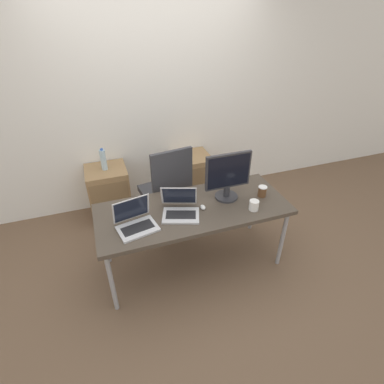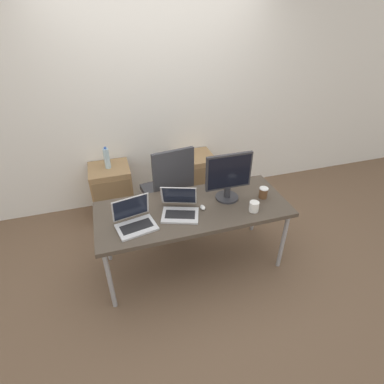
{
  "view_description": "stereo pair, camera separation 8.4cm",
  "coord_description": "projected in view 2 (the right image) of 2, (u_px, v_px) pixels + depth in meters",
  "views": [
    {
      "loc": [
        -0.74,
        -2.1,
        2.33
      ],
      "look_at": [
        0.0,
        0.04,
        0.85
      ],
      "focal_mm": 28.0,
      "sensor_mm": 36.0,
      "label": 1
    },
    {
      "loc": [
        -0.66,
        -2.12,
        2.33
      ],
      "look_at": [
        0.0,
        0.04,
        0.85
      ],
      "focal_mm": 28.0,
      "sensor_mm": 36.0,
      "label": 2
    }
  ],
  "objects": [
    {
      "name": "desk",
      "position": [
        193.0,
        212.0,
        2.78
      ],
      "size": [
        1.77,
        0.72,
        0.7
      ],
      "color": "#473D33",
      "rests_on": "ground_plane"
    },
    {
      "name": "monitor",
      "position": [
        228.0,
        177.0,
        2.75
      ],
      "size": [
        0.44,
        0.22,
        0.47
      ],
      "color": "#2D2D33",
      "rests_on": "desk"
    },
    {
      "name": "cabinet_left",
      "position": [
        112.0,
        191.0,
        3.69
      ],
      "size": [
        0.47,
        0.45,
        0.65
      ],
      "color": "#99754C",
      "rests_on": "ground_plane"
    },
    {
      "name": "coffee_cup_white",
      "position": [
        254.0,
        207.0,
        2.69
      ],
      "size": [
        0.09,
        0.09,
        0.09
      ],
      "color": "white",
      "rests_on": "desk"
    },
    {
      "name": "mouse",
      "position": [
        203.0,
        207.0,
        2.73
      ],
      "size": [
        0.04,
        0.07,
        0.03
      ],
      "color": "silver",
      "rests_on": "desk"
    },
    {
      "name": "ground_plane",
      "position": [
        193.0,
        262.0,
        3.14
      ],
      "size": [
        14.0,
        14.0,
        0.0
      ],
      "primitive_type": "plane",
      "color": "brown"
    },
    {
      "name": "coffee_cup_brown",
      "position": [
        263.0,
        193.0,
        2.86
      ],
      "size": [
        0.08,
        0.08,
        0.11
      ],
      "color": "brown",
      "rests_on": "desk"
    },
    {
      "name": "wall_back",
      "position": [
        159.0,
        101.0,
        3.53
      ],
      "size": [
        10.0,
        0.05,
        2.6
      ],
      "color": "white",
      "rests_on": "ground_plane"
    },
    {
      "name": "water_bottle",
      "position": [
        107.0,
        158.0,
        3.44
      ],
      "size": [
        0.07,
        0.07,
        0.26
      ],
      "color": "silver",
      "rests_on": "cabinet_left"
    },
    {
      "name": "cabinet_right",
      "position": [
        195.0,
        178.0,
        3.95
      ],
      "size": [
        0.47,
        0.45,
        0.65
      ],
      "color": "#99754C",
      "rests_on": "ground_plane"
    },
    {
      "name": "laptop_right",
      "position": [
        180.0,
        208.0,
        2.66
      ],
      "size": [
        0.38,
        0.39,
        0.23
      ],
      "color": "silver",
      "rests_on": "desk"
    },
    {
      "name": "laptop_left",
      "position": [
        135.0,
        220.0,
        2.51
      ],
      "size": [
        0.36,
        0.33,
        0.24
      ],
      "color": "silver",
      "rests_on": "desk"
    },
    {
      "name": "office_chair",
      "position": [
        169.0,
        198.0,
        3.4
      ],
      "size": [
        0.56,
        0.59,
        1.08
      ],
      "color": "#232326",
      "rests_on": "ground_plane"
    }
  ]
}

